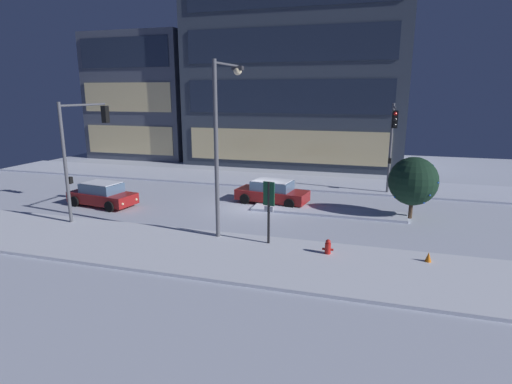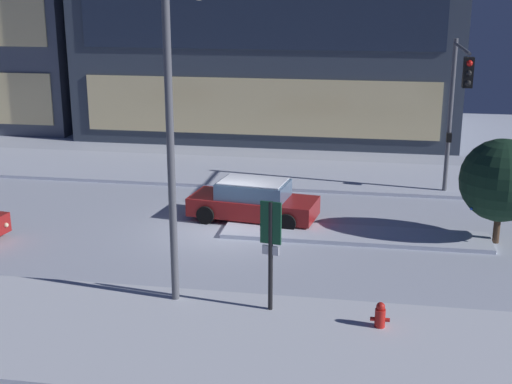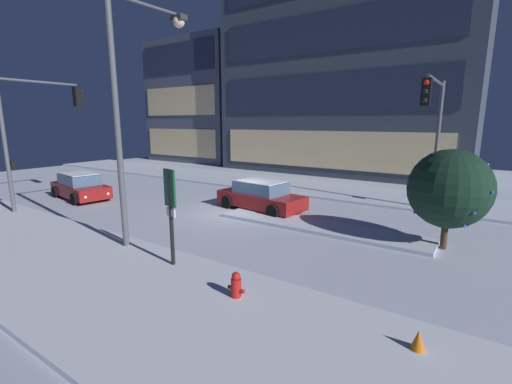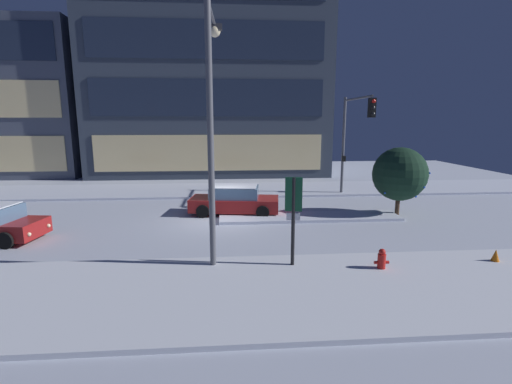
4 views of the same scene
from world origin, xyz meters
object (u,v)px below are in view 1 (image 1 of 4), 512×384
object	(u,v)px
traffic_light_corner_far_right	(392,135)
traffic_light_corner_near_left	(82,140)
fire_hydrant	(328,248)
street_lamp_arched	(223,125)
parking_info_sign	(269,205)
construction_cone	(428,258)
car_near	(102,195)
decorated_tree_median	(413,181)
car_far	(272,192)

from	to	relation	value
traffic_light_corner_far_right	traffic_light_corner_near_left	size ratio (longest dim) A/B	0.96
fire_hydrant	street_lamp_arched	bearing A→B (deg)	163.88
fire_hydrant	parking_info_sign	distance (m)	3.26
traffic_light_corner_far_right	fire_hydrant	size ratio (longest dim) A/B	7.94
construction_cone	parking_info_sign	bearing A→B (deg)	178.25
traffic_light_corner_near_left	car_near	bearing A→B (deg)	18.58
parking_info_sign	construction_cone	bearing A→B (deg)	-79.97
car_near	street_lamp_arched	xyz separation A→B (m)	(9.27, -2.80, 4.73)
traffic_light_corner_near_left	decorated_tree_median	size ratio (longest dim) A/B	1.85
construction_cone	car_far	bearing A→B (deg)	138.27
car_near	street_lamp_arched	size ratio (longest dim) A/B	0.54
car_near	traffic_light_corner_near_left	size ratio (longest dim) A/B	0.71
traffic_light_corner_near_left	parking_info_sign	distance (m)	11.45
decorated_tree_median	traffic_light_corner_far_right	bearing A→B (deg)	107.26
street_lamp_arched	fire_hydrant	size ratio (longest dim) A/B	10.66
car_near	parking_info_sign	distance (m)	12.52
car_near	parking_info_sign	world-z (taller)	parking_info_sign
construction_cone	traffic_light_corner_far_right	bearing A→B (deg)	98.02
fire_hydrant	car_near	bearing A→B (deg)	163.43
car_far	traffic_light_corner_near_left	xyz separation A→B (m)	(-9.32, -5.96, 3.70)
traffic_light_corner_far_right	traffic_light_corner_near_left	distance (m)	18.70
car_far	fire_hydrant	size ratio (longest dim) A/B	6.12
traffic_light_corner_far_right	street_lamp_arched	xyz separation A→B (m)	(-7.99, -9.32, 1.12)
traffic_light_corner_near_left	fire_hydrant	xyz separation A→B (m)	(13.88, -2.07, -4.04)
street_lamp_arched	fire_hydrant	xyz separation A→B (m)	(5.38, -1.55, -5.06)
car_far	parking_info_sign	bearing A→B (deg)	110.78
fire_hydrant	construction_cone	world-z (taller)	fire_hydrant
car_near	traffic_light_corner_far_right	bearing A→B (deg)	29.00
car_near	construction_cone	world-z (taller)	car_near
traffic_light_corner_near_left	construction_cone	distance (m)	18.54
construction_cone	fire_hydrant	bearing A→B (deg)	-175.68
car_near	traffic_light_corner_far_right	world-z (taller)	traffic_light_corner_far_right
traffic_light_corner_far_right	parking_info_sign	distance (m)	11.92
traffic_light_corner_far_right	decorated_tree_median	size ratio (longest dim) A/B	1.79
car_far	traffic_light_corner_far_right	xyz separation A→B (m)	(7.18, 2.84, 3.61)
traffic_light_corner_far_right	fire_hydrant	distance (m)	11.86
car_far	traffic_light_corner_far_right	bearing A→B (deg)	-150.78
decorated_tree_median	street_lamp_arched	bearing A→B (deg)	-149.11
traffic_light_corner_near_left	fire_hydrant	size ratio (longest dim) A/B	8.24
traffic_light_corner_near_left	street_lamp_arched	distance (m)	8.58
street_lamp_arched	decorated_tree_median	bearing A→B (deg)	-56.89
parking_info_sign	construction_cone	size ratio (longest dim) A/B	5.56
car_near	decorated_tree_median	world-z (taller)	decorated_tree_median
car_near	traffic_light_corner_far_right	distance (m)	18.81
traffic_light_corner_near_left	street_lamp_arched	xyz separation A→B (m)	(8.51, -0.52, 1.02)
traffic_light_corner_far_right	construction_cone	distance (m)	11.41
car_near	construction_cone	xyz separation A→B (m)	(18.76, -4.05, -0.44)
car_far	street_lamp_arched	size ratio (longest dim) A/B	0.57
car_near	construction_cone	distance (m)	19.19
car_far	parking_info_sign	size ratio (longest dim) A/B	1.58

